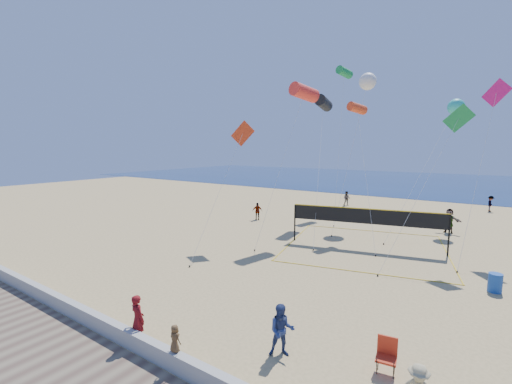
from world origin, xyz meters
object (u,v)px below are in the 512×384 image
Objects in this scene: woman at (138,319)px; trash_barrel at (495,283)px; volleyball_net at (366,221)px; camp_chair at (387,353)px.

woman is 1.98× the size of trash_barrel.
trash_barrel is 0.07× the size of volleyball_net.
woman reaches higher than camp_chair.
camp_chair is (7.29, 3.21, -0.26)m from woman.
trash_barrel is at bearing -121.43° from woman.
woman is at bearing -164.34° from camp_chair.
woman is 1.46× the size of camp_chair.
camp_chair is 1.35× the size of trash_barrel.
volleyball_net is (2.95, 15.54, 0.96)m from woman.
woman is 15.53m from trash_barrel.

